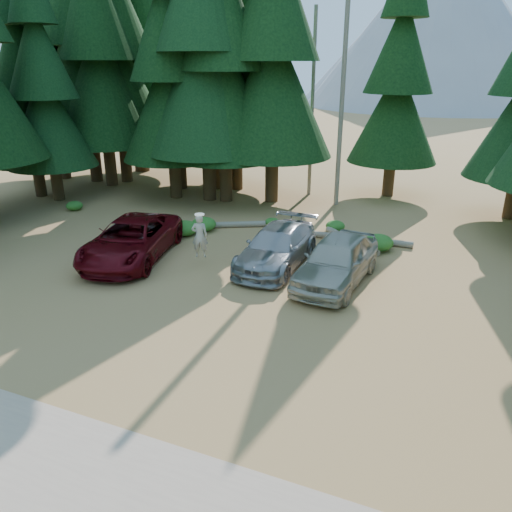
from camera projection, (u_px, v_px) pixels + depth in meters
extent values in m
plane|color=#AE8149|center=(191.00, 320.00, 15.08)|extent=(160.00, 160.00, 0.00)
cube|color=tan|center=(22.00, 472.00, 9.50)|extent=(26.00, 3.50, 0.01)
cylinder|color=slate|center=(343.00, 89.00, 25.05)|extent=(0.24, 0.24, 12.00)
cylinder|color=slate|center=(312.00, 106.00, 27.42)|extent=(0.20, 0.20, 10.00)
cone|color=gray|center=(441.00, 17.00, 82.96)|extent=(44.00, 44.00, 28.00)
cone|color=gray|center=(398.00, 46.00, 95.88)|extent=(36.00, 36.00, 20.00)
imported|color=#5A070E|center=(131.00, 240.00, 19.49)|extent=(3.82, 6.13, 1.58)
imported|color=#93969B|center=(277.00, 247.00, 18.89)|extent=(2.07, 5.05, 1.46)
imported|color=#B6B1A2|center=(337.00, 260.00, 17.35)|extent=(2.39, 5.08, 1.68)
imported|color=beige|center=(200.00, 236.00, 18.73)|extent=(0.71, 0.59, 1.67)
cylinder|color=white|center=(199.00, 214.00, 18.47)|extent=(0.36, 0.36, 0.04)
cylinder|color=slate|center=(225.00, 225.00, 23.39)|extent=(3.51, 2.01, 0.27)
cylinder|color=slate|center=(351.00, 241.00, 21.32)|extent=(2.80, 2.44, 0.28)
cylinder|color=slate|center=(361.00, 239.00, 21.48)|extent=(4.35, 0.51, 0.28)
ellipsoid|color=#256E21|center=(204.00, 224.00, 22.88)|extent=(1.15, 1.15, 0.63)
ellipsoid|color=#256E21|center=(272.00, 222.00, 23.60)|extent=(0.69, 0.69, 0.38)
ellipsoid|color=#256E21|center=(184.00, 228.00, 22.31)|extent=(1.18, 1.18, 0.65)
ellipsoid|color=#256E21|center=(335.00, 226.00, 22.90)|extent=(0.87, 0.87, 0.48)
ellipsoid|color=#256E21|center=(379.00, 243.00, 20.54)|extent=(1.20, 1.20, 0.66)
ellipsoid|color=#256E21|center=(345.00, 247.00, 20.17)|extent=(0.96, 0.96, 0.53)
ellipsoid|color=#256E21|center=(74.00, 206.00, 26.09)|extent=(0.85, 0.85, 0.47)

